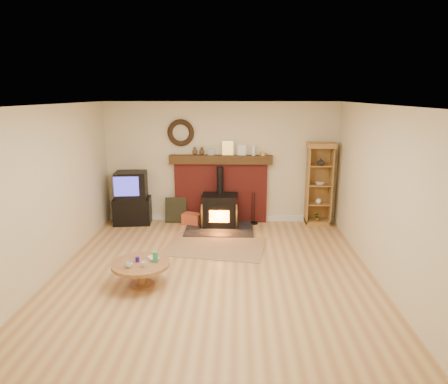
{
  "coord_description": "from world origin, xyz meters",
  "views": [
    {
      "loc": [
        0.38,
        -5.78,
        2.75
      ],
      "look_at": [
        0.13,
        1.0,
        1.08
      ],
      "focal_mm": 32.0,
      "sensor_mm": 36.0,
      "label": 1
    }
  ],
  "objects_px": {
    "wood_stove": "(220,212)",
    "curio_cabinet": "(319,184)",
    "coffee_table": "(141,267)",
    "tv_unit": "(132,199)"
  },
  "relations": [
    {
      "from": "wood_stove",
      "to": "curio_cabinet",
      "type": "height_order",
      "value": "curio_cabinet"
    },
    {
      "from": "curio_cabinet",
      "to": "coffee_table",
      "type": "height_order",
      "value": "curio_cabinet"
    },
    {
      "from": "wood_stove",
      "to": "tv_unit",
      "type": "distance_m",
      "value": 1.93
    },
    {
      "from": "tv_unit",
      "to": "coffee_table",
      "type": "relative_size",
      "value": 1.34
    },
    {
      "from": "tv_unit",
      "to": "coffee_table",
      "type": "distance_m",
      "value": 3.05
    },
    {
      "from": "wood_stove",
      "to": "curio_cabinet",
      "type": "xyz_separation_m",
      "value": [
        2.1,
        0.28,
        0.55
      ]
    },
    {
      "from": "tv_unit",
      "to": "curio_cabinet",
      "type": "height_order",
      "value": "curio_cabinet"
    },
    {
      "from": "curio_cabinet",
      "to": "coffee_table",
      "type": "xyz_separation_m",
      "value": [
        -3.12,
        -3.0,
        -0.59
      ]
    },
    {
      "from": "curio_cabinet",
      "to": "coffee_table",
      "type": "relative_size",
      "value": 2.08
    },
    {
      "from": "curio_cabinet",
      "to": "tv_unit",
      "type": "bearing_deg",
      "value": -178.8
    }
  ]
}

